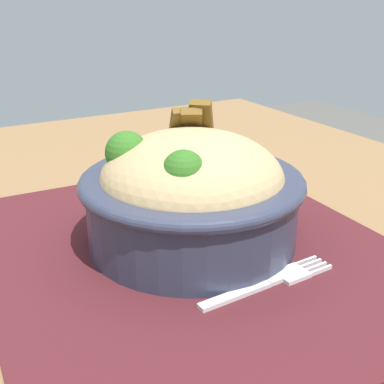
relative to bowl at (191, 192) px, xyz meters
The scene contains 4 objects.
table 0.13m from the bowl, 145.31° to the right, with size 1.03×0.89×0.71m.
placemat 0.05m from the bowl, 36.61° to the right, with size 0.41×0.36×0.00m, color #47191E.
bowl is the anchor object (origin of this frame).
fork 0.11m from the bowl, 12.55° to the left, with size 0.02×0.13×0.00m.
Camera 1 is at (0.39, -0.19, 0.94)m, focal length 46.88 mm.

